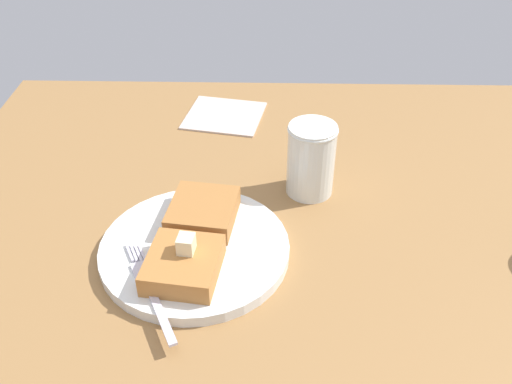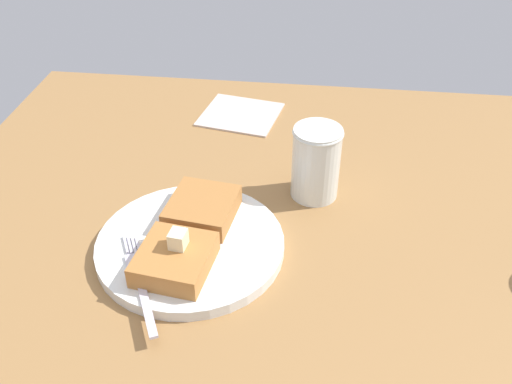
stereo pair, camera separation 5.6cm
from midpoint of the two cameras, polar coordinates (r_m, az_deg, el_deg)
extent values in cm
cube|color=olive|center=(68.58, 0.60, -8.22)|extent=(96.83, 96.83, 2.59)
cylinder|color=silver|center=(69.40, -8.45, -5.77)|extent=(22.75, 22.75, 1.44)
torus|color=navy|center=(69.19, -8.47, -5.57)|extent=(22.75, 22.75, 0.80)
cube|color=#AF7136|center=(64.77, -9.76, -7.25)|extent=(9.65, 9.01, 2.61)
cube|color=#A96C35|center=(71.53, -7.55, -2.03)|extent=(9.65, 9.01, 2.61)
cube|color=beige|center=(63.74, -9.52, -5.24)|extent=(2.24, 2.06, 2.02)
cube|color=silver|center=(62.17, -12.30, -11.52)|extent=(9.40, 5.14, 0.36)
cube|color=silver|center=(66.66, -13.67, -7.69)|extent=(3.48, 3.20, 0.36)
cube|color=silver|center=(68.82, -14.90, -6.25)|extent=(3.02, 1.67, 0.36)
cube|color=silver|center=(68.85, -14.46, -6.13)|extent=(3.02, 1.67, 0.36)
cube|color=silver|center=(68.89, -14.02, -6.01)|extent=(3.02, 1.67, 0.36)
cube|color=silver|center=(68.93, -13.57, -5.90)|extent=(3.02, 1.67, 0.36)
cylinder|color=#381B0B|center=(77.33, 3.39, 2.03)|extent=(5.90, 5.90, 6.39)
cylinder|color=silver|center=(76.26, 3.44, 3.20)|extent=(6.41, 6.41, 10.19)
torus|color=silver|center=(73.80, 3.57, 6.20)|extent=(6.65, 6.65, 0.50)
cube|color=beige|center=(96.86, -4.84, 7.59)|extent=(13.62, 14.28, 0.30)
camera|label=1|loc=(0.03, -92.24, -1.68)|focal=40.00mm
camera|label=2|loc=(0.03, 87.76, 1.68)|focal=40.00mm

